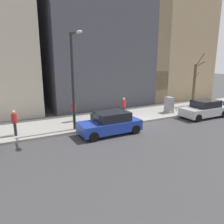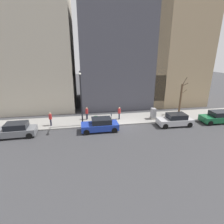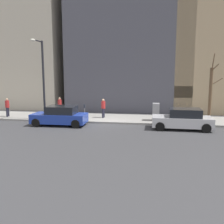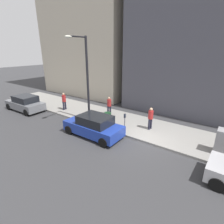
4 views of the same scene
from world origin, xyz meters
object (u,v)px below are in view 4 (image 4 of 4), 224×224
at_px(pedestrian_near_meter, 151,117).
at_px(trash_bin, 108,118).
at_px(utility_box, 221,142).
at_px(pedestrian_far_corner, 64,100).
at_px(parking_meter, 125,121).
at_px(office_tower_right, 103,11).
at_px(parked_car_blue, 94,126).
at_px(pedestrian_midblock, 109,105).
at_px(office_block_center, 214,24).
at_px(parked_car_grey, 25,103).
at_px(streetlamp, 85,74).

bearing_deg(pedestrian_near_meter, trash_bin, 116.61).
xyz_separation_m(utility_box, trash_bin, (-0.40, 7.71, -0.25)).
bearing_deg(pedestrian_far_corner, trash_bin, 84.56).
distance_m(parking_meter, office_tower_right, 18.19).
distance_m(parking_meter, pedestrian_far_corner, 7.36).
relative_size(trash_bin, pedestrian_near_meter, 0.54).
height_order(pedestrian_near_meter, pedestrian_far_corner, same).
relative_size(parked_car_blue, pedestrian_near_meter, 2.54).
xyz_separation_m(parking_meter, pedestrian_midblock, (2.07, 2.93, 0.11)).
xyz_separation_m(pedestrian_near_meter, office_tower_right, (9.68, 11.99, 9.53)).
bearing_deg(pedestrian_midblock, pedestrian_far_corner, -52.81).
height_order(trash_bin, pedestrian_far_corner, pedestrian_far_corner).
bearing_deg(office_block_center, utility_box, -164.69).
height_order(office_block_center, office_tower_right, office_tower_right).
xyz_separation_m(parked_car_blue, pedestrian_far_corner, (2.23, 5.78, 0.35)).
height_order(parked_car_blue, pedestrian_near_meter, pedestrian_near_meter).
height_order(parked_car_grey, streetlamp, streetlamp).
distance_m(parking_meter, office_block_center, 13.81).
xyz_separation_m(parked_car_blue, trash_bin, (2.02, 0.33, -0.14)).
bearing_deg(office_block_center, trash_bin, 156.54).
distance_m(parked_car_blue, office_block_center, 15.62).
distance_m(utility_box, pedestrian_far_corner, 13.16).
relative_size(parked_car_blue, pedestrian_midblock, 2.54).
height_order(streetlamp, pedestrian_near_meter, streetlamp).
bearing_deg(office_tower_right, trash_bin, -140.46).
bearing_deg(parked_car_blue, pedestrian_midblock, 20.29).
bearing_deg(trash_bin, pedestrian_near_meter, -72.59).
distance_m(parked_car_blue, trash_bin, 2.05).
distance_m(streetlamp, pedestrian_midblock, 3.73).
bearing_deg(office_tower_right, pedestrian_far_corner, -162.20).
relative_size(parking_meter, pedestrian_far_corner, 0.81).
relative_size(utility_box, pedestrian_near_meter, 0.86).
distance_m(streetlamp, pedestrian_near_meter, 5.87).
bearing_deg(utility_box, office_tower_right, 58.12).
height_order(utility_box, office_block_center, office_block_center).
bearing_deg(office_block_center, pedestrian_midblock, 148.18).
bearing_deg(office_tower_right, parking_meter, -136.16).
bearing_deg(pedestrian_far_corner, pedestrian_midblock, 104.56).
distance_m(parked_car_grey, pedestrian_midblock, 8.45).
xyz_separation_m(parked_car_blue, streetlamp, (1.40, 1.98, 3.28)).
relative_size(parking_meter, pedestrian_midblock, 0.81).
distance_m(parking_meter, utility_box, 5.90).
xyz_separation_m(parking_meter, streetlamp, (-0.17, 3.52, 3.04)).
relative_size(streetlamp, pedestrian_near_meter, 3.92).
height_order(parked_car_grey, office_block_center, office_block_center).
height_order(pedestrian_midblock, office_block_center, office_block_center).
bearing_deg(office_block_center, streetlamp, 151.09).
xyz_separation_m(parked_car_grey, pedestrian_near_meter, (2.93, -11.88, 0.35)).
distance_m(pedestrian_near_meter, pedestrian_midblock, 4.28).
relative_size(trash_bin, office_block_center, 0.06).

